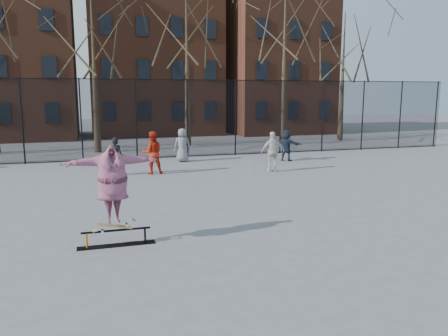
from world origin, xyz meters
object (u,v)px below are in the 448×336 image
object	(u,v)px
skater	(113,187)
bystander_red	(152,153)
bystander_white	(273,152)
skate_rail	(117,239)
skateboard	(115,227)
bystander_black	(116,156)
bystander_navy	(286,145)
bystander_extra	(182,145)

from	to	relation	value
skater	bystander_red	xyz separation A→B (m)	(1.96, 8.45, -0.43)
bystander_red	bystander_white	distance (m)	5.02
skate_rail	skater	xyz separation A→B (m)	(-0.03, 0.00, 1.16)
bystander_white	skater	bearing A→B (deg)	55.00
skateboard	bystander_red	distance (m)	8.69
bystander_black	bystander_red	bearing A→B (deg)	-164.92
skater	skate_rail	bearing A→B (deg)	-5.16
bystander_white	bystander_navy	size ratio (longest dim) A/B	1.11
skateboard	bystander_navy	distance (m)	13.33
bystander_red	bystander_navy	bearing A→B (deg)	-164.81
bystander_navy	bystander_extra	xyz separation A→B (m)	(-4.95, 1.20, 0.05)
skateboard	skater	size ratio (longest dim) A/B	0.39
bystander_white	bystander_black	bearing A→B (deg)	-1.79
skater	bystander_navy	distance (m)	13.33
bystander_extra	skater	bearing A→B (deg)	76.88
skater	bystander_navy	xyz separation A→B (m)	(8.73, 10.07, -0.54)
skater	bystander_white	bearing A→B (deg)	42.20
skate_rail	bystander_red	bearing A→B (deg)	77.11
skate_rail	bystander_navy	distance (m)	13.32
bystander_navy	skateboard	bearing A→B (deg)	92.41
skater	skateboard	bearing A→B (deg)	174.84
skate_rail	skateboard	world-z (taller)	skateboard
bystander_red	skater	bearing A→B (deg)	78.65
bystander_black	bystander_navy	size ratio (longest dim) A/B	1.01
bystander_black	bystander_white	bearing A→B (deg)	-170.35
skateboard	bystander_white	bearing A→B (deg)	47.36
bystander_black	bystander_white	xyz separation A→B (m)	(6.40, -1.06, 0.08)
skate_rail	skater	world-z (taller)	skater
bystander_extra	skate_rail	bearing A→B (deg)	77.02
skater	bystander_white	xyz separation A→B (m)	(6.90, 7.49, -0.45)
skate_rail	bystander_extra	xyz separation A→B (m)	(3.75, 11.27, 0.67)
bystander_white	skate_rail	bearing A→B (deg)	55.13
skateboard	skate_rail	bearing A→B (deg)	0.00
bystander_red	bystander_extra	world-z (taller)	bystander_red
skateboard	skater	xyz separation A→B (m)	(0.00, 0.00, 0.89)
skateboard	bystander_navy	bearing A→B (deg)	49.08
bystander_black	bystander_white	world-z (taller)	bystander_white
skater	bystander_extra	size ratio (longest dim) A/B	1.27
skate_rail	bystander_navy	xyz separation A→B (m)	(8.70, 10.07, 0.62)
skate_rail	bystander_navy	size ratio (longest dim) A/B	1.09
bystander_navy	bystander_extra	bearing A→B (deg)	29.69
bystander_navy	bystander_extra	distance (m)	5.09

